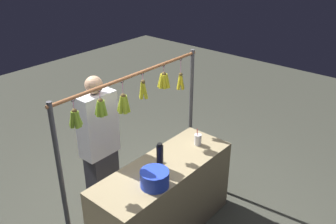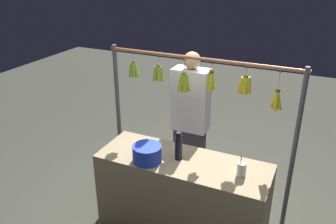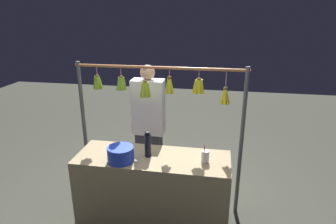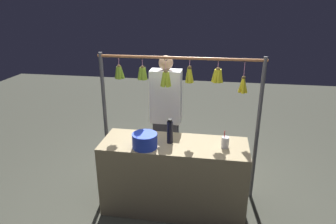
% 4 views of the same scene
% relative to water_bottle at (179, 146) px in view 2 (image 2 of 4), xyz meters
% --- Properties ---
extents(market_counter, '(1.61, 0.57, 0.84)m').
position_rel_water_bottle_xyz_m(market_counter, '(-0.05, 0.01, -0.55)').
color(market_counter, tan).
rests_on(market_counter, ground).
extents(display_rack, '(1.90, 0.14, 1.75)m').
position_rel_water_bottle_xyz_m(display_rack, '(-0.03, -0.36, 0.30)').
color(display_rack, '#4C4C51').
rests_on(display_rack, ground).
extents(water_bottle, '(0.07, 0.07, 0.28)m').
position_rel_water_bottle_xyz_m(water_bottle, '(0.00, 0.00, 0.00)').
color(water_bottle, black).
rests_on(water_bottle, market_counter).
extents(blue_bucket, '(0.27, 0.27, 0.16)m').
position_rel_water_bottle_xyz_m(blue_bucket, '(0.25, 0.15, -0.05)').
color(blue_bucket, blue).
rests_on(blue_bucket, market_counter).
extents(drink_cup, '(0.08, 0.08, 0.19)m').
position_rel_water_bottle_xyz_m(drink_cup, '(-0.60, 0.02, -0.07)').
color(drink_cup, silver).
rests_on(drink_cup, market_counter).
extents(vendor_person, '(0.40, 0.22, 1.67)m').
position_rel_water_bottle_xyz_m(vendor_person, '(0.16, -0.71, -0.15)').
color(vendor_person, '#2D2D38').
rests_on(vendor_person, ground).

